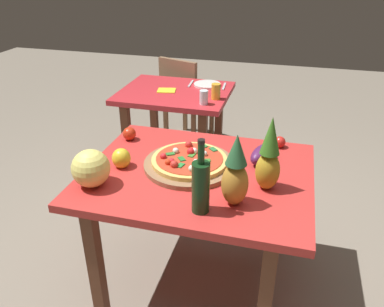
{
  "coord_description": "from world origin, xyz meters",
  "views": [
    {
      "loc": [
        0.4,
        -1.62,
        1.71
      ],
      "look_at": [
        -0.06,
        0.08,
        0.78
      ],
      "focal_mm": 36.16,
      "sensor_mm": 36.0,
      "label": 1
    }
  ],
  "objects_px": {
    "pizza_board": "(189,164)",
    "wine_bottle": "(201,186)",
    "tomato_at_corner": "(129,134)",
    "knife_utensil": "(224,86)",
    "drinking_glass_juice": "(216,91)",
    "napkin_folded": "(167,90)",
    "pineapple_left": "(235,174)",
    "fork_utensil": "(191,84)",
    "pineapple_right": "(269,158)",
    "dining_chair": "(185,96)",
    "bell_pepper": "(121,158)",
    "background_table": "(175,106)",
    "dinner_plate": "(207,85)",
    "display_table": "(198,187)",
    "pizza": "(189,160)",
    "tomato_by_bottle": "(280,142)",
    "drinking_glass_water": "(204,97)",
    "melon": "(91,168)",
    "eggplant": "(262,154)"
  },
  "relations": [
    {
      "from": "pizza_board",
      "to": "bell_pepper",
      "type": "xyz_separation_m",
      "value": [
        -0.33,
        -0.09,
        0.04
      ]
    },
    {
      "from": "wine_bottle",
      "to": "pineapple_left",
      "type": "relative_size",
      "value": 1.01
    },
    {
      "from": "wine_bottle",
      "to": "knife_utensil",
      "type": "relative_size",
      "value": 1.86
    },
    {
      "from": "pineapple_right",
      "to": "tomato_at_corner",
      "type": "distance_m",
      "value": 0.88
    },
    {
      "from": "wine_bottle",
      "to": "pineapple_right",
      "type": "height_order",
      "value": "pineapple_right"
    },
    {
      "from": "melon",
      "to": "eggplant",
      "type": "bearing_deg",
      "value": 30.22
    },
    {
      "from": "bell_pepper",
      "to": "drinking_glass_water",
      "type": "distance_m",
      "value": 1.01
    },
    {
      "from": "pineapple_right",
      "to": "bell_pepper",
      "type": "bearing_deg",
      "value": 179.08
    },
    {
      "from": "tomato_at_corner",
      "to": "dining_chair",
      "type": "bearing_deg",
      "value": 93.86
    },
    {
      "from": "napkin_folded",
      "to": "melon",
      "type": "bearing_deg",
      "value": -85.86
    },
    {
      "from": "knife_utensil",
      "to": "napkin_folded",
      "type": "distance_m",
      "value": 0.47
    },
    {
      "from": "bell_pepper",
      "to": "drinking_glass_juice",
      "type": "distance_m",
      "value": 1.15
    },
    {
      "from": "drinking_glass_juice",
      "to": "napkin_folded",
      "type": "distance_m",
      "value": 0.43
    },
    {
      "from": "background_table",
      "to": "pineapple_left",
      "type": "bearing_deg",
      "value": -63.25
    },
    {
      "from": "display_table",
      "to": "tomato_by_bottle",
      "type": "bearing_deg",
      "value": 45.27
    },
    {
      "from": "background_table",
      "to": "dinner_plate",
      "type": "xyz_separation_m",
      "value": [
        0.22,
        0.19,
        0.14
      ]
    },
    {
      "from": "dining_chair",
      "to": "background_table",
      "type": "bearing_deg",
      "value": 118.0
    },
    {
      "from": "pizza_board",
      "to": "wine_bottle",
      "type": "relative_size",
      "value": 1.39
    },
    {
      "from": "pineapple_right",
      "to": "drinking_glass_juice",
      "type": "bearing_deg",
      "value": 112.89
    },
    {
      "from": "dining_chair",
      "to": "napkin_folded",
      "type": "height_order",
      "value": "dining_chair"
    },
    {
      "from": "bell_pepper",
      "to": "wine_bottle",
      "type": "bearing_deg",
      "value": -28.73
    },
    {
      "from": "background_table",
      "to": "dinner_plate",
      "type": "height_order",
      "value": "dinner_plate"
    },
    {
      "from": "pizza_board",
      "to": "dinner_plate",
      "type": "xyz_separation_m",
      "value": [
        -0.22,
        1.33,
        -0.0
      ]
    },
    {
      "from": "wine_bottle",
      "to": "drinking_glass_juice",
      "type": "relative_size",
      "value": 2.89
    },
    {
      "from": "display_table",
      "to": "bell_pepper",
      "type": "relative_size",
      "value": 10.72
    },
    {
      "from": "tomato_at_corner",
      "to": "knife_utensil",
      "type": "distance_m",
      "value": 1.17
    },
    {
      "from": "melon",
      "to": "dinner_plate",
      "type": "xyz_separation_m",
      "value": [
        0.18,
        1.62,
        -0.08
      ]
    },
    {
      "from": "background_table",
      "to": "wine_bottle",
      "type": "height_order",
      "value": "wine_bottle"
    },
    {
      "from": "pineapple_right",
      "to": "fork_utensil",
      "type": "relative_size",
      "value": 1.98
    },
    {
      "from": "pizza_board",
      "to": "drinking_glass_juice",
      "type": "height_order",
      "value": "drinking_glass_juice"
    },
    {
      "from": "dining_chair",
      "to": "drinking_glass_juice",
      "type": "height_order",
      "value": "dining_chair"
    },
    {
      "from": "melon",
      "to": "pizza",
      "type": "bearing_deg",
      "value": 35.97
    },
    {
      "from": "pizza_board",
      "to": "pineapple_right",
      "type": "bearing_deg",
      "value": -14.16
    },
    {
      "from": "pineapple_left",
      "to": "fork_utensil",
      "type": "relative_size",
      "value": 1.84
    },
    {
      "from": "display_table",
      "to": "tomato_at_corner",
      "type": "distance_m",
      "value": 0.55
    },
    {
      "from": "display_table",
      "to": "background_table",
      "type": "relative_size",
      "value": 1.32
    },
    {
      "from": "fork_utensil",
      "to": "tomato_at_corner",
      "type": "bearing_deg",
      "value": -96.72
    },
    {
      "from": "knife_utensil",
      "to": "dining_chair",
      "type": "bearing_deg",
      "value": 134.56
    },
    {
      "from": "dining_chair",
      "to": "napkin_folded",
      "type": "relative_size",
      "value": 6.07
    },
    {
      "from": "display_table",
      "to": "bell_pepper",
      "type": "distance_m",
      "value": 0.42
    },
    {
      "from": "tomato_at_corner",
      "to": "fork_utensil",
      "type": "relative_size",
      "value": 0.43
    },
    {
      "from": "dining_chair",
      "to": "pineapple_left",
      "type": "xyz_separation_m",
      "value": [
        0.79,
        -1.98,
        0.4
      ]
    },
    {
      "from": "melon",
      "to": "tomato_at_corner",
      "type": "bearing_deg",
      "value": 93.18
    },
    {
      "from": "background_table",
      "to": "napkin_folded",
      "type": "distance_m",
      "value": 0.15
    },
    {
      "from": "display_table",
      "to": "wine_bottle",
      "type": "bearing_deg",
      "value": -74.16
    },
    {
      "from": "drinking_glass_water",
      "to": "tomato_at_corner",
      "type": "bearing_deg",
      "value": -112.12
    },
    {
      "from": "napkin_folded",
      "to": "pizza",
      "type": "bearing_deg",
      "value": -66.18
    },
    {
      "from": "display_table",
      "to": "drinking_glass_juice",
      "type": "distance_m",
      "value": 1.08
    },
    {
      "from": "pineapple_left",
      "to": "tomato_at_corner",
      "type": "height_order",
      "value": "pineapple_left"
    },
    {
      "from": "pizza",
      "to": "melon",
      "type": "relative_size",
      "value": 2.16
    }
  ]
}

